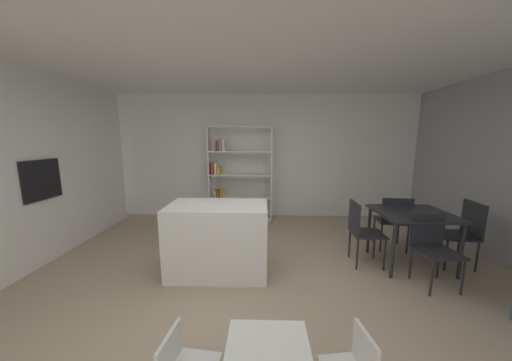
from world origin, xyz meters
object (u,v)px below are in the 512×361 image
open_bookshelf (234,174)px  dining_table (412,218)px  kitchen_island (218,239)px  dining_chair_window_side (463,229)px  dining_chair_island_side (361,228)px  dining_chair_far (394,218)px  dining_chair_near (432,243)px  child_table (268,360)px  built_in_oven (42,180)px

open_bookshelf → dining_table: 3.35m
kitchen_island → dining_table: (2.68, 0.27, 0.22)m
dining_chair_window_side → dining_chair_island_side: bearing=-85.7°
open_bookshelf → dining_table: (2.72, -1.94, -0.34)m
dining_table → dining_chair_island_side: (-0.70, 0.00, -0.15)m
open_bookshelf → dining_chair_island_side: bearing=-43.8°
kitchen_island → dining_chair_far: kitchen_island is taller
dining_chair_far → dining_chair_window_side: size_ratio=0.95×
dining_chair_window_side → kitchen_island: bearing=-80.8°
open_bookshelf → dining_chair_island_side: (2.02, -1.93, -0.48)m
open_bookshelf → dining_table: size_ratio=2.09×
dining_chair_near → open_bookshelf: bearing=133.5°
open_bookshelf → dining_chair_window_side: 3.97m
child_table → dining_chair_island_side: dining_chair_island_side is taller
built_in_oven → dining_chair_far: bearing=5.7°
built_in_oven → dining_table: size_ratio=0.62×
built_in_oven → dining_chair_far: 5.25m
dining_table → dining_chair_window_side: bearing=-0.7°
dining_table → open_bookshelf: bearing=144.5°
built_in_oven → dining_table: (5.19, 0.05, -0.53)m
dining_chair_window_side → dining_chair_near: size_ratio=1.08×
kitchen_island → dining_chair_island_side: kitchen_island is taller
dining_chair_window_side → built_in_oven: bearing=-84.8°
dining_table → dining_chair_far: 0.49m
child_table → dining_table: dining_table is taller
open_bookshelf → kitchen_island: bearing=-89.1°
built_in_oven → child_table: (3.13, -2.01, -0.82)m
dining_chair_far → dining_chair_window_side: bearing=153.5°
dining_table → dining_chair_far: size_ratio=1.10×
dining_chair_near → built_in_oven: bearing=170.5°
built_in_oven → dining_chair_window_side: built_in_oven is taller
built_in_oven → open_bookshelf: 3.18m
child_table → dining_chair_island_side: size_ratio=0.58×
built_in_oven → dining_chair_window_side: (5.90, 0.04, -0.68)m
built_in_oven → open_bookshelf: size_ratio=0.30×
dining_table → dining_chair_near: (-0.01, -0.46, -0.17)m
dining_chair_far → dining_chair_near: 0.93m
dining_chair_window_side → dining_chair_near: bearing=-52.9°
dining_chair_far → dining_chair_near: (0.00, -0.93, -0.02)m
child_table → open_bookshelf: bearing=99.4°
dining_chair_island_side → dining_chair_window_side: bearing=-88.1°
built_in_oven → child_table: 3.81m
open_bookshelf → dining_chair_near: bearing=-41.5°
dining_chair_near → dining_chair_window_side: bearing=27.3°
open_bookshelf → built_in_oven: bearing=-141.2°
dining_table → dining_chair_far: (-0.01, 0.46, -0.15)m
built_in_oven → dining_chair_near: bearing=-4.5°
kitchen_island → child_table: (0.63, -1.79, -0.06)m
child_table → built_in_oven: bearing=147.4°
built_in_oven → kitchen_island: (2.51, -0.22, -0.75)m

